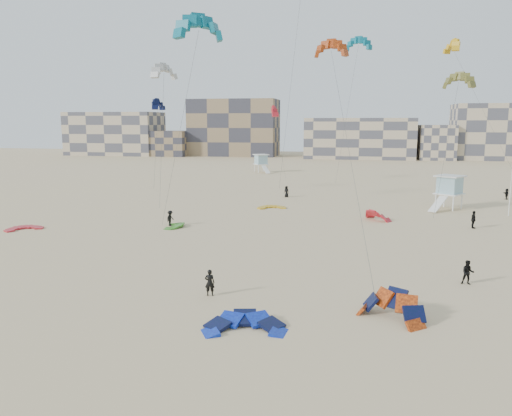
% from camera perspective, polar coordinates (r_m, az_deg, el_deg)
% --- Properties ---
extents(ground, '(320.00, 320.00, 0.00)m').
position_cam_1_polar(ground, '(29.36, -9.18, -12.08)').
color(ground, tan).
rests_on(ground, ground).
extents(kite_ground_blue, '(5.12, 5.31, 2.27)m').
position_cam_1_polar(kite_ground_blue, '(27.25, -1.31, -13.74)').
color(kite_ground_blue, '#0D3BC3').
rests_on(kite_ground_blue, ground).
extents(kite_ground_orange, '(5.46, 5.43, 3.98)m').
position_cam_1_polar(kite_ground_orange, '(29.55, 15.07, -12.16)').
color(kite_ground_orange, '#F65C15').
rests_on(kite_ground_orange, ground).
extents(kite_ground_red, '(4.69, 4.71, 0.61)m').
position_cam_1_polar(kite_ground_red, '(56.43, -24.97, -2.24)').
color(kite_ground_red, '#E51844').
rests_on(kite_ground_red, ground).
extents(kite_ground_green, '(3.61, 3.44, 1.27)m').
position_cam_1_polar(kite_ground_green, '(53.18, -9.37, -2.13)').
color(kite_ground_green, '#4E9E2D').
rests_on(kite_ground_green, ground).
extents(kite_ground_red_far, '(4.73, 4.72, 3.36)m').
position_cam_1_polar(kite_ground_red_far, '(57.73, 13.71, -1.34)').
color(kite_ground_red_far, '#E51844').
rests_on(kite_ground_red_far, ground).
extents(kite_ground_yellow, '(4.28, 4.38, 0.58)m').
position_cam_1_polar(kite_ground_yellow, '(63.77, 1.80, -0.02)').
color(kite_ground_yellow, gold).
rests_on(kite_ground_yellow, ground).
extents(kitesurfer_main, '(0.68, 0.50, 1.72)m').
position_cam_1_polar(kitesurfer_main, '(32.02, -5.31, -8.48)').
color(kitesurfer_main, black).
rests_on(kitesurfer_main, ground).
extents(kitesurfer_b, '(0.89, 0.74, 1.68)m').
position_cam_1_polar(kitesurfer_b, '(36.89, 23.05, -6.80)').
color(kitesurfer_b, black).
rests_on(kitesurfer_b, ground).
extents(kitesurfer_c, '(0.84, 1.18, 1.65)m').
position_cam_1_polar(kitesurfer_c, '(53.57, -9.78, -1.15)').
color(kitesurfer_c, black).
rests_on(kitesurfer_c, ground).
extents(kitesurfer_d, '(0.57, 1.12, 1.84)m').
position_cam_1_polar(kitesurfer_d, '(56.20, 23.60, -1.23)').
color(kitesurfer_d, black).
rests_on(kitesurfer_d, ground).
extents(kitesurfer_e, '(0.93, 0.77, 1.63)m').
position_cam_1_polar(kitesurfer_e, '(73.14, 3.50, 1.89)').
color(kitesurfer_e, black).
rests_on(kitesurfer_e, ground).
extents(kitesurfer_f, '(0.65, 1.49, 1.55)m').
position_cam_1_polar(kitesurfer_f, '(79.32, 26.72, 1.44)').
color(kitesurfer_f, black).
rests_on(kitesurfer_f, ground).
extents(kite_fly_teal_a, '(6.84, 6.18, 19.80)m').
position_cam_1_polar(kite_fly_teal_a, '(48.60, -6.54, 19.57)').
color(kite_fly_teal_a, '#0C6E87').
rests_on(kite_fly_teal_a, ground).
extents(kite_fly_orange, '(6.68, 32.44, 19.16)m').
position_cam_1_polar(kite_fly_orange, '(59.04, 8.57, 17.41)').
color(kite_fly_orange, '#F65C15').
rests_on(kite_fly_orange, ground).
extents(kite_fly_grey, '(4.84, 7.48, 17.16)m').
position_cam_1_polar(kite_fly_grey, '(63.74, -10.47, 14.95)').
color(kite_fly_grey, silver).
rests_on(kite_fly_grey, ground).
extents(kite_fly_olive, '(6.24, 14.72, 16.10)m').
position_cam_1_polar(kite_fly_olive, '(67.05, 22.15, 13.19)').
color(kite_fly_olive, brown).
rests_on(kite_fly_olive, ground).
extents(kite_fly_yellow, '(12.53, 5.25, 21.86)m').
position_cam_1_polar(kite_fly_yellow, '(80.47, 21.50, 16.72)').
color(kite_fly_yellow, gold).
rests_on(kite_fly_yellow, ground).
extents(kite_fly_navy, '(3.03, 3.03, 13.31)m').
position_cam_1_polar(kite_fly_navy, '(74.90, -11.12, 11.43)').
color(kite_fly_navy, '#0B0B38').
rests_on(kite_fly_navy, ground).
extents(kite_fly_teal_b, '(5.24, 4.31, 22.63)m').
position_cam_1_polar(kite_fly_teal_b, '(82.05, 11.63, 17.78)').
color(kite_fly_teal_b, '#0C6E87').
rests_on(kite_fly_teal_b, ground).
extents(kite_fly_red, '(4.73, 5.86, 12.86)m').
position_cam_1_polar(kite_fly_red, '(88.60, 2.16, 10.87)').
color(kite_fly_red, '#E51844').
rests_on(kite_fly_red, ground).
extents(lifeguard_tower_near, '(4.22, 6.44, 4.28)m').
position_cam_1_polar(lifeguard_tower_near, '(67.36, 21.22, 1.67)').
color(lifeguard_tower_near, white).
rests_on(lifeguard_tower_near, ground).
extents(lifeguard_tower_far, '(3.88, 5.93, 3.94)m').
position_cam_1_polar(lifeguard_tower_far, '(108.92, 0.57, 5.12)').
color(lifeguard_tower_far, white).
rests_on(lifeguard_tower_far, ground).
extents(flagpole, '(0.59, 0.09, 7.28)m').
position_cam_1_polar(flagpole, '(64.97, 27.15, 2.51)').
color(flagpole, white).
rests_on(flagpole, ground).
extents(condo_west_a, '(30.00, 15.00, 14.00)m').
position_cam_1_polar(condo_west_a, '(174.78, -15.80, 8.18)').
color(condo_west_a, tan).
rests_on(condo_west_a, ground).
extents(condo_west_b, '(28.00, 14.00, 18.00)m').
position_cam_1_polar(condo_west_b, '(164.34, -2.51, 9.16)').
color(condo_west_b, '#866F51').
rests_on(condo_west_b, ground).
extents(condo_mid, '(32.00, 16.00, 12.00)m').
position_cam_1_polar(condo_mid, '(155.49, 11.71, 7.82)').
color(condo_mid, tan).
rests_on(condo_mid, ground).
extents(condo_east, '(26.00, 14.00, 16.00)m').
position_cam_1_polar(condo_east, '(162.48, 26.12, 7.82)').
color(condo_east, tan).
rests_on(condo_east, ground).
extents(condo_fill_left, '(12.00, 10.00, 8.00)m').
position_cam_1_polar(condo_fill_left, '(164.83, -9.83, 7.29)').
color(condo_fill_left, '#866F51').
rests_on(condo_fill_left, ground).
extents(condo_fill_right, '(10.00, 10.00, 10.00)m').
position_cam_1_polar(condo_fill_right, '(155.12, 19.91, 7.07)').
color(condo_fill_right, tan).
rests_on(condo_fill_right, ground).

